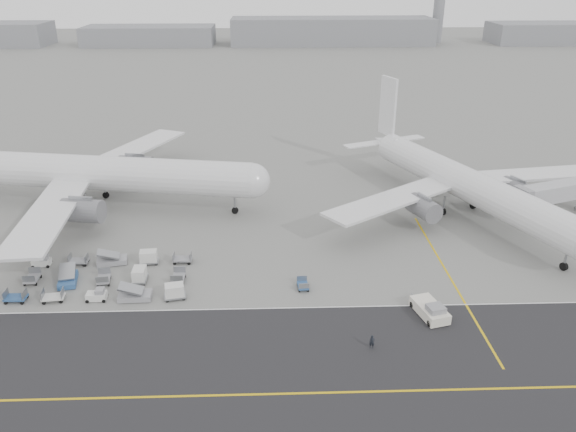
{
  "coord_description": "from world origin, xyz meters",
  "views": [
    {
      "loc": [
        4.78,
        -63.08,
        40.27
      ],
      "look_at": [
        7.36,
        12.0,
        6.6
      ],
      "focal_mm": 35.0,
      "sensor_mm": 36.0,
      "label": 1
    }
  ],
  "objects_px": {
    "jet_bridge": "(560,193)",
    "pushback_tug": "(430,310)",
    "control_tower": "(439,12)",
    "airliner_a": "(95,173)",
    "airliner_b": "(463,182)",
    "ground_crew_a": "(372,342)"
  },
  "relations": [
    {
      "from": "jet_bridge",
      "to": "pushback_tug",
      "type": "bearing_deg",
      "value": -155.26
    },
    {
      "from": "control_tower",
      "to": "jet_bridge",
      "type": "height_order",
      "value": "control_tower"
    },
    {
      "from": "airliner_a",
      "to": "airliner_b",
      "type": "bearing_deg",
      "value": -84.62
    },
    {
      "from": "airliner_b",
      "to": "ground_crew_a",
      "type": "relative_size",
      "value": 31.57
    },
    {
      "from": "airliner_a",
      "to": "jet_bridge",
      "type": "xyz_separation_m",
      "value": [
        80.77,
        -8.2,
        -1.68
      ]
    },
    {
      "from": "ground_crew_a",
      "to": "airliner_a",
      "type": "bearing_deg",
      "value": 146.93
    },
    {
      "from": "airliner_b",
      "to": "jet_bridge",
      "type": "xyz_separation_m",
      "value": [
        15.88,
        -3.02,
        -1.02
      ]
    },
    {
      "from": "control_tower",
      "to": "airliner_a",
      "type": "relative_size",
      "value": 0.49
    },
    {
      "from": "jet_bridge",
      "to": "airliner_a",
      "type": "bearing_deg",
      "value": 154.73
    },
    {
      "from": "control_tower",
      "to": "ground_crew_a",
      "type": "height_order",
      "value": "control_tower"
    },
    {
      "from": "control_tower",
      "to": "airliner_b",
      "type": "bearing_deg",
      "value": -104.53
    },
    {
      "from": "control_tower",
      "to": "airliner_a",
      "type": "xyz_separation_m",
      "value": [
        -126.47,
        -232.48,
        -9.91
      ]
    },
    {
      "from": "control_tower",
      "to": "airliner_b",
      "type": "relative_size",
      "value": 0.57
    },
    {
      "from": "jet_bridge",
      "to": "ground_crew_a",
      "type": "relative_size",
      "value": 10.28
    },
    {
      "from": "airliner_a",
      "to": "airliner_b",
      "type": "distance_m",
      "value": 65.1
    },
    {
      "from": "airliner_a",
      "to": "pushback_tug",
      "type": "distance_m",
      "value": 63.37
    },
    {
      "from": "control_tower",
      "to": "airliner_b",
      "type": "xyz_separation_m",
      "value": [
        -61.58,
        -237.66,
        -10.57
      ]
    },
    {
      "from": "airliner_b",
      "to": "pushback_tug",
      "type": "height_order",
      "value": "airliner_b"
    },
    {
      "from": "jet_bridge",
      "to": "airliner_b",
      "type": "bearing_deg",
      "value": 149.76
    },
    {
      "from": "airliner_b",
      "to": "jet_bridge",
      "type": "height_order",
      "value": "airliner_b"
    },
    {
      "from": "airliner_b",
      "to": "pushback_tug",
      "type": "distance_m",
      "value": 35.09
    },
    {
      "from": "pushback_tug",
      "to": "jet_bridge",
      "type": "xyz_separation_m",
      "value": [
        29.68,
        28.88,
        3.78
      ]
    }
  ]
}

